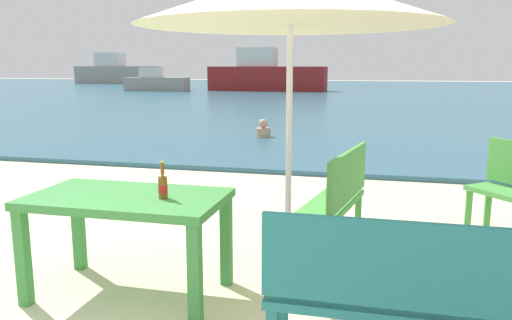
{
  "coord_description": "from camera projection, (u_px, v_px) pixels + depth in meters",
  "views": [
    {
      "loc": [
        1.02,
        -2.64,
        1.67
      ],
      "look_at": [
        -0.37,
        3.0,
        0.6
      ],
      "focal_mm": 35.74,
      "sensor_mm": 36.0,
      "label": 1
    }
  ],
  "objects": [
    {
      "name": "sea_water",
      "position": [
        365.0,
        93.0,
        31.7
      ],
      "size": [
        120.0,
        50.0,
        0.08
      ],
      "primitive_type": "cube",
      "color": "#2D6075",
      "rests_on": "ground_plane"
    },
    {
      "name": "picnic_table_green",
      "position": [
        127.0,
        210.0,
        3.68
      ],
      "size": [
        1.4,
        0.8,
        0.76
      ],
      "color": "#3D8C42",
      "rests_on": "ground_plane"
    },
    {
      "name": "beer_bottle_amber",
      "position": [
        163.0,
        185.0,
        3.55
      ],
      "size": [
        0.07,
        0.07,
        0.26
      ],
      "color": "brown",
      "rests_on": "picnic_table_green"
    },
    {
      "name": "side_table_wood",
      "position": [
        328.0,
        249.0,
        3.73
      ],
      "size": [
        0.44,
        0.44,
        0.54
      ],
      "color": "tan",
      "rests_on": "ground_plane"
    },
    {
      "name": "bench_teal_center",
      "position": [
        381.0,
        292.0,
        2.58
      ],
      "size": [
        1.2,
        0.36,
        0.95
      ],
      "color": "#237275",
      "rests_on": "ground_plane"
    },
    {
      "name": "bench_green_left",
      "position": [
        337.0,
        196.0,
        4.51
      ],
      "size": [
        0.57,
        1.24,
        0.95
      ],
      "color": "#4C9E47",
      "rests_on": "ground_plane"
    },
    {
      "name": "swimmer_person",
      "position": [
        263.0,
        130.0,
        11.62
      ],
      "size": [
        0.34,
        0.34,
        0.41
      ],
      "color": "tan",
      "rests_on": "sea_water"
    },
    {
      "name": "boat_barge",
      "position": [
        266.0,
        75.0,
        33.54
      ],
      "size": [
        7.66,
        2.09,
        2.78
      ],
      "color": "maroon",
      "rests_on": "sea_water"
    },
    {
      "name": "boat_ferry",
      "position": [
        116.0,
        72.0,
        47.45
      ],
      "size": [
        7.73,
        2.11,
        2.81
      ],
      "color": "gray",
      "rests_on": "sea_water"
    },
    {
      "name": "boat_fishing_trawler",
      "position": [
        156.0,
        82.0,
        33.37
      ],
      "size": [
        4.22,
        1.15,
        1.54
      ],
      "color": "gray",
      "rests_on": "sea_water"
    }
  ]
}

